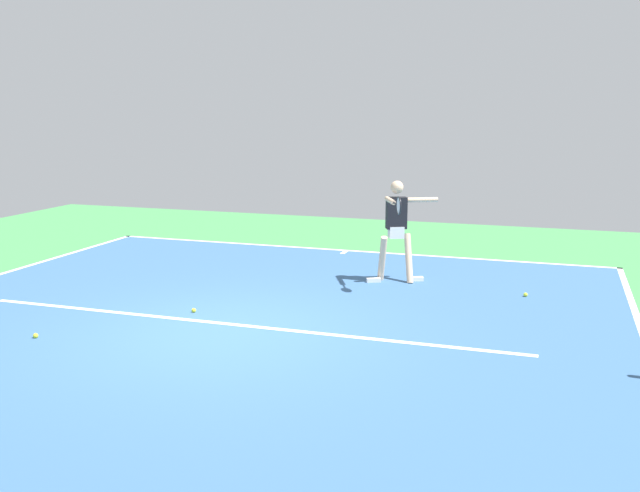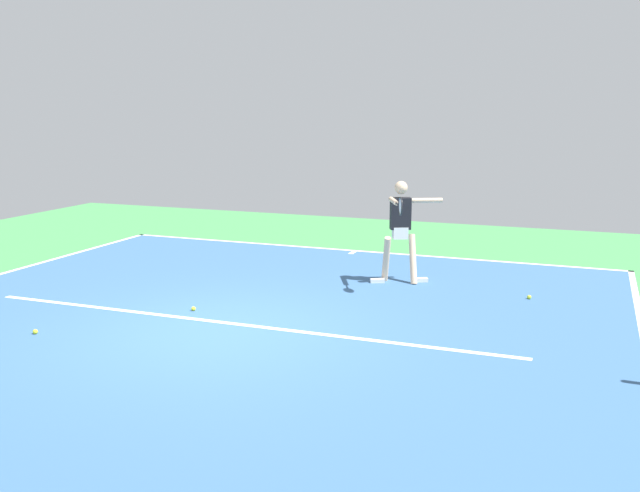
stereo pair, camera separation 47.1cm
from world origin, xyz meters
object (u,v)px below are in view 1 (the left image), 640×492
Objects in this scene: tennis_ball_near_player at (194,310)px; tennis_player at (397,225)px; tennis_ball_centre_court at (36,336)px; tennis_ball_near_service_line at (526,295)px.

tennis_player is at bearing -131.00° from tennis_ball_near_player.
tennis_player is at bearing -130.28° from tennis_ball_centre_court.
tennis_player is 2.38m from tennis_ball_near_service_line.
tennis_ball_near_service_line is at bearing -145.01° from tennis_ball_centre_court.
tennis_ball_centre_court is 7.25m from tennis_ball_near_service_line.
tennis_player reaches higher than tennis_ball_near_player.
tennis_ball_near_service_line is (-4.56, -2.45, 0.00)m from tennis_ball_near_player.
tennis_player reaches higher than tennis_ball_centre_court.
tennis_ball_near_player is at bearing 23.91° from tennis_player.
tennis_player is 26.60× the size of tennis_ball_centre_court.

